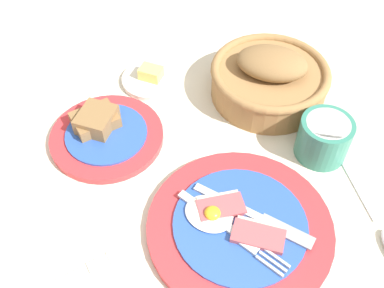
{
  "coord_description": "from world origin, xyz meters",
  "views": [
    {
      "loc": [
        0.18,
        -0.3,
        0.57
      ],
      "look_at": [
        -0.07,
        0.1,
        0.02
      ],
      "focal_mm": 42.0,
      "sensor_mm": 36.0,
      "label": 1
    }
  ],
  "objects_px": {
    "sugar_cup": "(324,137)",
    "bread_basket": "(269,78)",
    "butter_dish": "(151,78)",
    "fork_on_cloth": "(71,276)",
    "breakfast_plate": "(239,226)",
    "bread_plate": "(104,132)"
  },
  "relations": [
    {
      "from": "sugar_cup",
      "to": "fork_on_cloth",
      "type": "xyz_separation_m",
      "value": [
        -0.19,
        -0.38,
        -0.03
      ]
    },
    {
      "from": "bread_plate",
      "to": "butter_dish",
      "type": "height_order",
      "value": "bread_plate"
    },
    {
      "from": "breakfast_plate",
      "to": "bread_plate",
      "type": "height_order",
      "value": "bread_plate"
    },
    {
      "from": "bread_plate",
      "to": "fork_on_cloth",
      "type": "distance_m",
      "value": 0.25
    },
    {
      "from": "sugar_cup",
      "to": "bread_basket",
      "type": "bearing_deg",
      "value": 149.96
    },
    {
      "from": "sugar_cup",
      "to": "butter_dish",
      "type": "xyz_separation_m",
      "value": [
        -0.33,
        -0.01,
        -0.03
      ]
    },
    {
      "from": "bread_plate",
      "to": "fork_on_cloth",
      "type": "relative_size",
      "value": 1.1
    },
    {
      "from": "bread_plate",
      "to": "fork_on_cloth",
      "type": "height_order",
      "value": "bread_plate"
    },
    {
      "from": "bread_plate",
      "to": "sugar_cup",
      "type": "height_order",
      "value": "sugar_cup"
    },
    {
      "from": "bread_basket",
      "to": "fork_on_cloth",
      "type": "xyz_separation_m",
      "value": [
        -0.06,
        -0.46,
        -0.04
      ]
    },
    {
      "from": "sugar_cup",
      "to": "fork_on_cloth",
      "type": "relative_size",
      "value": 0.48
    },
    {
      "from": "bread_basket",
      "to": "sugar_cup",
      "type": "bearing_deg",
      "value": -30.04
    },
    {
      "from": "bread_plate",
      "to": "sugar_cup",
      "type": "xyz_separation_m",
      "value": [
        0.32,
        0.16,
        0.02
      ]
    },
    {
      "from": "sugar_cup",
      "to": "bread_basket",
      "type": "distance_m",
      "value": 0.15
    },
    {
      "from": "bread_basket",
      "to": "butter_dish",
      "type": "bearing_deg",
      "value": -156.42
    },
    {
      "from": "breakfast_plate",
      "to": "sugar_cup",
      "type": "relative_size",
      "value": 3.2
    },
    {
      "from": "breakfast_plate",
      "to": "bread_plate",
      "type": "distance_m",
      "value": 0.27
    },
    {
      "from": "bread_basket",
      "to": "butter_dish",
      "type": "distance_m",
      "value": 0.22
    },
    {
      "from": "breakfast_plate",
      "to": "bread_basket",
      "type": "xyz_separation_m",
      "value": [
        -0.09,
        0.27,
        0.03
      ]
    },
    {
      "from": "fork_on_cloth",
      "to": "butter_dish",
      "type": "bearing_deg",
      "value": 48.55
    },
    {
      "from": "bread_plate",
      "to": "sugar_cup",
      "type": "distance_m",
      "value": 0.36
    },
    {
      "from": "breakfast_plate",
      "to": "bread_plate",
      "type": "bearing_deg",
      "value": 173.42
    }
  ]
}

